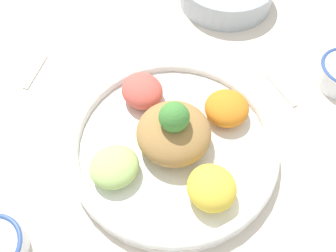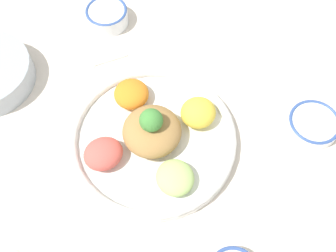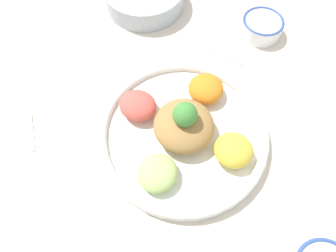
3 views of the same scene
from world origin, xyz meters
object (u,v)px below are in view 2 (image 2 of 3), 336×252
object	(u,v)px
salad_platter	(152,136)
sauce_bowl_red	(107,15)
serving_spoon_extra	(96,64)
rice_bowl_blue	(313,124)

from	to	relation	value
salad_platter	sauce_bowl_red	world-z (taller)	salad_platter
sauce_bowl_red	salad_platter	bearing A→B (deg)	-177.72
sauce_bowl_red	serving_spoon_extra	world-z (taller)	sauce_bowl_red
salad_platter	serving_spoon_extra	size ratio (longest dim) A/B	2.83
salad_platter	rice_bowl_blue	bearing A→B (deg)	-101.42
sauce_bowl_red	rice_bowl_blue	bearing A→B (deg)	-140.57
sauce_bowl_red	rice_bowl_blue	size ratio (longest dim) A/B	0.95
rice_bowl_blue	serving_spoon_extra	world-z (taller)	rice_bowl_blue
salad_platter	serving_spoon_extra	xyz separation A→B (m)	(0.25, 0.08, -0.02)
rice_bowl_blue	sauce_bowl_red	bearing A→B (deg)	39.43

